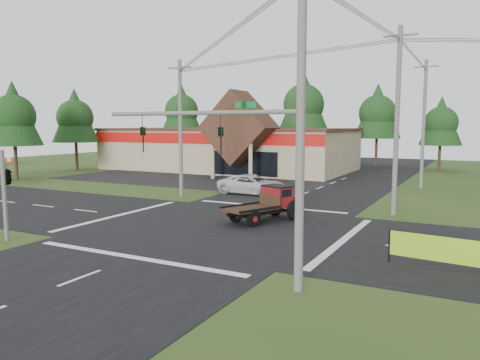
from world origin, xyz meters
The scene contains 21 objects.
ground centered at (0.00, 0.00, 0.00)m, with size 120.00×120.00×0.00m, color #223E16.
road_ns centered at (0.00, 0.00, 0.01)m, with size 12.00×120.00×0.02m, color black.
road_ew centered at (0.00, 0.00, 0.01)m, with size 120.00×12.00×0.02m, color black.
parking_apron centered at (-14.00, 19.00, 0.01)m, with size 28.00×14.00×0.02m, color black.
cvs_building centered at (-15.70, 29.57, 2.78)m, with size 30.40×18.20×9.19m.
traffic_signal_mast centered at (5.82, -7.50, 4.43)m, with size 8.12×0.24×7.00m.
traffic_signal_corner centered at (-7.50, -7.32, 3.52)m, with size 0.53×2.48×4.40m.
utility_pole_nr centered at (7.50, -7.50, 5.64)m, with size 2.00×0.30×11.00m.
utility_pole_nw centered at (-8.00, 8.00, 5.39)m, with size 2.00×0.30×10.50m.
utility_pole_ne centered at (8.00, 8.00, 5.89)m, with size 2.00×0.30×11.50m.
utility_pole_n centered at (8.00, 22.00, 5.74)m, with size 2.00×0.30×11.20m.
tree_row_a centered at (-30.00, 40.00, 8.05)m, with size 6.72×6.72×12.12m.
tree_row_b centered at (-20.00, 42.00, 6.70)m, with size 5.60×5.60×10.10m.
tree_row_c centered at (-10.00, 41.00, 8.72)m, with size 7.28×7.28×13.13m.
tree_row_d centered at (0.00, 42.00, 7.38)m, with size 6.16×6.16×11.11m.
tree_row_e centered at (8.00, 40.00, 6.03)m, with size 5.04×5.04×9.09m.
tree_side_w centered at (-32.00, 20.00, 6.70)m, with size 5.60×5.60×10.10m.
tree_side_w_near centered at (-30.00, 10.00, 6.70)m, with size 5.60×5.60×10.10m.
antique_flatbed_truck centered at (1.68, 2.40, 1.04)m, with size 1.89×4.96×2.07m, color #5A0C14, non-canonical shape.
roadside_banner centered at (11.57, -2.87, 0.69)m, with size 4.04×0.12×1.38m, color #89BC19, non-canonical shape.
white_pickup centered at (-3.65, 11.80, 0.79)m, with size 2.62×5.69×1.58m, color silver.
Camera 1 is at (12.82, -21.92, 5.56)m, focal length 35.00 mm.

